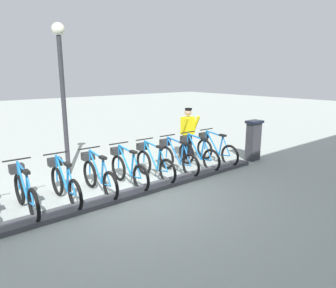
{
  "coord_description": "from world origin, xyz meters",
  "views": [
    {
      "loc": [
        -5.63,
        3.64,
        2.71
      ],
      "look_at": [
        0.5,
        -1.39,
        0.9
      ],
      "focal_mm": 32.93,
      "sensor_mm": 36.0,
      "label": 1
    }
  ],
  "objects_px": {
    "bike_docked_5": "(98,175)",
    "payment_kiosk": "(253,140)",
    "bike_docked_7": "(25,191)",
    "bike_docked_6": "(64,183)",
    "lamp_post": "(62,78)",
    "bike_docked_4": "(127,169)",
    "bike_docked_2": "(176,158)",
    "bike_docked_3": "(153,163)",
    "bike_docked_1": "(197,153)",
    "worker_near_rack": "(188,132)",
    "bike_docked_0": "(215,149)"
  },
  "relations": [
    {
      "from": "bike_docked_2",
      "to": "bike_docked_5",
      "type": "bearing_deg",
      "value": 90.0
    },
    {
      "from": "bike_docked_7",
      "to": "lamp_post",
      "type": "xyz_separation_m",
      "value": [
        1.78,
        -1.59,
        2.17
      ]
    },
    {
      "from": "bike_docked_2",
      "to": "bike_docked_4",
      "type": "bearing_deg",
      "value": 90.0
    },
    {
      "from": "bike_docked_2",
      "to": "lamp_post",
      "type": "relative_size",
      "value": 0.43
    },
    {
      "from": "bike_docked_0",
      "to": "worker_near_rack",
      "type": "xyz_separation_m",
      "value": [
        0.83,
        0.38,
        0.48
      ]
    },
    {
      "from": "bike_docked_0",
      "to": "bike_docked_3",
      "type": "distance_m",
      "value": 2.39
    },
    {
      "from": "bike_docked_3",
      "to": "lamp_post",
      "type": "bearing_deg",
      "value": 41.8
    },
    {
      "from": "payment_kiosk",
      "to": "bike_docked_1",
      "type": "bearing_deg",
      "value": 73.68
    },
    {
      "from": "bike_docked_1",
      "to": "lamp_post",
      "type": "xyz_separation_m",
      "value": [
        1.78,
        3.19,
        2.17
      ]
    },
    {
      "from": "bike_docked_1",
      "to": "bike_docked_6",
      "type": "distance_m",
      "value": 3.98
    },
    {
      "from": "payment_kiosk",
      "to": "bike_docked_5",
      "type": "bearing_deg",
      "value": 83.65
    },
    {
      "from": "bike_docked_0",
      "to": "bike_docked_4",
      "type": "bearing_deg",
      "value": 90.0
    },
    {
      "from": "bike_docked_5",
      "to": "worker_near_rack",
      "type": "distance_m",
      "value": 3.73
    },
    {
      "from": "bike_docked_1",
      "to": "bike_docked_3",
      "type": "height_order",
      "value": "same"
    },
    {
      "from": "bike_docked_4",
      "to": "bike_docked_6",
      "type": "height_order",
      "value": "same"
    },
    {
      "from": "bike_docked_3",
      "to": "worker_near_rack",
      "type": "bearing_deg",
      "value": -67.44
    },
    {
      "from": "bike_docked_2",
      "to": "worker_near_rack",
      "type": "xyz_separation_m",
      "value": [
        0.83,
        -1.21,
        0.48
      ]
    },
    {
      "from": "payment_kiosk",
      "to": "bike_docked_7",
      "type": "relative_size",
      "value": 0.74
    },
    {
      "from": "payment_kiosk",
      "to": "worker_near_rack",
      "type": "bearing_deg",
      "value": 47.55
    },
    {
      "from": "bike_docked_2",
      "to": "bike_docked_0",
      "type": "bearing_deg",
      "value": -90.0
    },
    {
      "from": "bike_docked_0",
      "to": "worker_near_rack",
      "type": "distance_m",
      "value": 1.04
    },
    {
      "from": "bike_docked_2",
      "to": "bike_docked_3",
      "type": "xyz_separation_m",
      "value": [
        0.0,
        0.8,
        0.0
      ]
    },
    {
      "from": "bike_docked_4",
      "to": "bike_docked_7",
      "type": "xyz_separation_m",
      "value": [
        0.0,
        2.39,
        0.0
      ]
    },
    {
      "from": "payment_kiosk",
      "to": "worker_near_rack",
      "type": "height_order",
      "value": "worker_near_rack"
    },
    {
      "from": "bike_docked_0",
      "to": "bike_docked_7",
      "type": "relative_size",
      "value": 1.0
    },
    {
      "from": "bike_docked_0",
      "to": "bike_docked_4",
      "type": "relative_size",
      "value": 1.0
    },
    {
      "from": "bike_docked_2",
      "to": "bike_docked_5",
      "type": "relative_size",
      "value": 1.0
    },
    {
      "from": "bike_docked_6",
      "to": "worker_near_rack",
      "type": "height_order",
      "value": "worker_near_rack"
    },
    {
      "from": "bike_docked_2",
      "to": "lamp_post",
      "type": "bearing_deg",
      "value": 53.28
    },
    {
      "from": "bike_docked_5",
      "to": "worker_near_rack",
      "type": "relative_size",
      "value": 1.04
    },
    {
      "from": "bike_docked_5",
      "to": "payment_kiosk",
      "type": "bearing_deg",
      "value": -96.35
    },
    {
      "from": "payment_kiosk",
      "to": "bike_docked_2",
      "type": "xyz_separation_m",
      "value": [
        0.57,
        2.75,
        -0.24
      ]
    },
    {
      "from": "bike_docked_2",
      "to": "bike_docked_7",
      "type": "distance_m",
      "value": 3.98
    },
    {
      "from": "bike_docked_6",
      "to": "bike_docked_1",
      "type": "bearing_deg",
      "value": -90.0
    },
    {
      "from": "bike_docked_6",
      "to": "lamp_post",
      "type": "distance_m",
      "value": 2.92
    },
    {
      "from": "bike_docked_5",
      "to": "bike_docked_3",
      "type": "bearing_deg",
      "value": -90.0
    },
    {
      "from": "bike_docked_3",
      "to": "bike_docked_6",
      "type": "relative_size",
      "value": 1.0
    },
    {
      "from": "payment_kiosk",
      "to": "bike_docked_2",
      "type": "relative_size",
      "value": 0.74
    },
    {
      "from": "payment_kiosk",
      "to": "bike_docked_5",
      "type": "relative_size",
      "value": 0.74
    },
    {
      "from": "bike_docked_2",
      "to": "bike_docked_6",
      "type": "height_order",
      "value": "same"
    },
    {
      "from": "bike_docked_4",
      "to": "bike_docked_6",
      "type": "relative_size",
      "value": 1.0
    },
    {
      "from": "bike_docked_7",
      "to": "bike_docked_4",
      "type": "bearing_deg",
      "value": -90.0
    },
    {
      "from": "bike_docked_4",
      "to": "bike_docked_6",
      "type": "bearing_deg",
      "value": 90.0
    },
    {
      "from": "bike_docked_4",
      "to": "lamp_post",
      "type": "distance_m",
      "value": 2.92
    },
    {
      "from": "bike_docked_5",
      "to": "bike_docked_2",
      "type": "bearing_deg",
      "value": -90.0
    },
    {
      "from": "bike_docked_4",
      "to": "worker_near_rack",
      "type": "relative_size",
      "value": 1.04
    },
    {
      "from": "bike_docked_0",
      "to": "bike_docked_6",
      "type": "height_order",
      "value": "same"
    },
    {
      "from": "bike_docked_3",
      "to": "bike_docked_4",
      "type": "relative_size",
      "value": 1.0
    },
    {
      "from": "bike_docked_7",
      "to": "lamp_post",
      "type": "bearing_deg",
      "value": -41.75
    },
    {
      "from": "bike_docked_5",
      "to": "bike_docked_7",
      "type": "relative_size",
      "value": 1.0
    }
  ]
}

